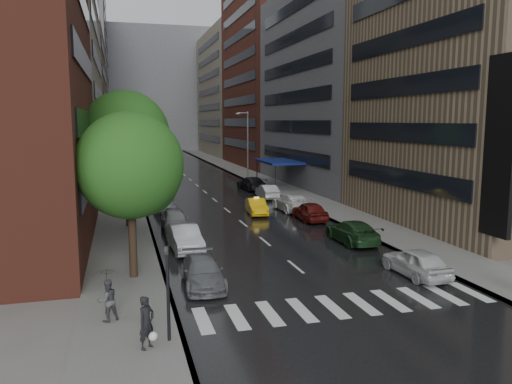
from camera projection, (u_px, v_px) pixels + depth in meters
ground at (324, 291)px, 23.45m from camera, size 220.00×220.00×0.00m
road at (186, 176)px, 71.19m from camera, size 14.00×140.00×0.01m
sidewalk_left at (121, 178)px, 68.83m from camera, size 4.00×140.00×0.15m
sidewalk_right at (247, 174)px, 73.53m from camera, size 4.00×140.00×0.15m
crosswalk at (347, 305)px, 21.59m from camera, size 13.15×2.80×0.01m
buildings_left at (75, 65)px, 73.39m from camera, size 8.00×108.00×38.00m
buildings_right at (273, 76)px, 79.37m from camera, size 8.05×109.10×36.00m
building_far at (152, 90)px, 133.84m from camera, size 40.00×14.00×32.00m
tree_near at (130, 166)px, 24.32m from camera, size 5.27×5.27×8.40m
tree_mid at (126, 134)px, 36.23m from camera, size 6.35×6.35×10.11m
tree_far at (124, 146)px, 52.08m from camera, size 4.81×4.81×7.66m
taxi at (257, 207)px, 42.39m from camera, size 1.84×4.24×1.36m
parked_cars_left at (168, 209)px, 40.90m from camera, size 2.10×43.30×1.58m
parked_cars_right at (298, 206)px, 42.31m from camera, size 2.63×38.11×1.55m
ped_bag_walker at (147, 323)px, 17.07m from camera, size 0.79×0.79×1.86m
ped_black_umbrella at (107, 291)px, 19.36m from camera, size 1.01×0.98×2.09m
traffic_light at (168, 284)px, 17.52m from camera, size 0.18×0.15×3.45m
street_lamp_left at (134, 151)px, 49.38m from camera, size 1.74×0.22×9.00m
street_lamp_right at (247, 143)px, 67.74m from camera, size 1.74×0.22×9.00m
awning at (278, 162)px, 58.77m from camera, size 4.00×8.00×3.12m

